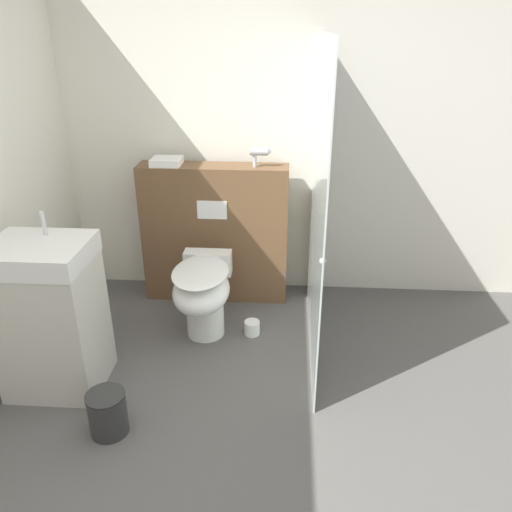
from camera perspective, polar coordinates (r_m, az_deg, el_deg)
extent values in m
cube|color=silver|center=(3.87, 0.12, 13.49)|extent=(8.00, 0.06, 2.50)
cube|color=brown|center=(3.90, -4.66, 2.57)|extent=(1.12, 0.24, 1.08)
cube|color=white|center=(3.70, -5.06, 5.26)|extent=(0.22, 0.01, 0.14)
cube|color=silver|center=(3.17, 6.99, 5.82)|extent=(0.01, 1.53, 1.98)
sphere|color=#B2B2B7|center=(2.50, 7.65, -0.59)|extent=(0.04, 0.04, 0.04)
cylinder|color=white|center=(3.56, -5.85, -6.20)|extent=(0.26, 0.26, 0.38)
ellipsoid|color=white|center=(3.37, -6.27, -3.92)|extent=(0.38, 0.54, 0.26)
ellipsoid|color=white|center=(3.31, -6.38, -1.81)|extent=(0.37, 0.53, 0.02)
cube|color=white|center=(3.61, -5.51, -0.74)|extent=(0.34, 0.12, 0.18)
cube|color=beige|center=(3.20, -22.25, -7.42)|extent=(0.54, 0.46, 0.82)
cube|color=white|center=(2.99, -23.69, 0.24)|extent=(0.55, 0.47, 0.12)
cylinder|color=silver|center=(3.05, -23.11, 3.47)|extent=(0.02, 0.02, 0.14)
cylinder|color=#B7B7BC|center=(3.64, 0.35, 11.88)|extent=(0.13, 0.06, 0.06)
cone|color=#B7B7BC|center=(3.63, 1.64, 11.86)|extent=(0.03, 0.05, 0.05)
cylinder|color=#B7B7BC|center=(3.65, -0.07, 10.96)|extent=(0.03, 0.03, 0.11)
cube|color=white|center=(3.78, -10.18, 10.59)|extent=(0.22, 0.20, 0.05)
cylinder|color=white|center=(3.60, -0.46, -8.19)|extent=(0.11, 0.11, 0.10)
cylinder|color=#2D2D2D|center=(2.93, -16.57, -16.91)|extent=(0.21, 0.21, 0.24)
cylinder|color=#2D2D2D|center=(2.84, -16.89, -15.02)|extent=(0.21, 0.21, 0.01)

